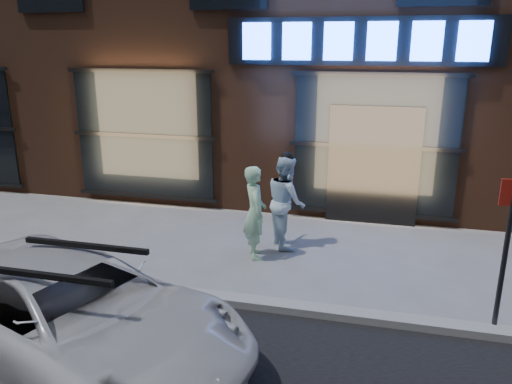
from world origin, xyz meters
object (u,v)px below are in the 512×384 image
man_bowtie (255,212)px  sign_post (507,242)px  man_cap (286,201)px  white_suv (72,313)px

man_bowtie → sign_post: (3.56, -1.56, 0.44)m
man_bowtie → sign_post: size_ratio=0.78×
man_cap → sign_post: 3.87m
man_bowtie → man_cap: size_ratio=0.97×
sign_post → white_suv: bearing=-164.3°
white_suv → man_bowtie: bearing=-2.0°
white_suv → sign_post: bearing=-50.4°
man_cap → sign_post: (3.15, -2.22, 0.41)m
man_bowtie → sign_post: sign_post is taller
man_bowtie → man_cap: 0.78m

